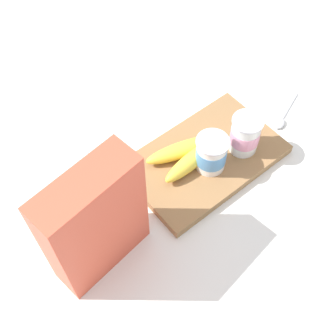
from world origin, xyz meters
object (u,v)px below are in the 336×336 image
(banana_bunch, at_px, (187,154))
(spoon, at_px, (284,116))
(cereal_box, at_px, (95,223))
(yogurt_cup_front, at_px, (245,134))
(cutting_board, at_px, (205,158))
(yogurt_cup_back, at_px, (211,154))

(banana_bunch, height_order, spoon, banana_bunch)
(cereal_box, relative_size, spoon, 2.01)
(banana_bunch, relative_size, spoon, 1.33)
(cereal_box, distance_m, yogurt_cup_front, 0.39)
(cereal_box, height_order, yogurt_cup_front, cereal_box)
(cutting_board, bearing_deg, spoon, 174.01)
(spoon, bearing_deg, cereal_box, 1.71)
(yogurt_cup_front, bearing_deg, banana_bunch, -25.54)
(cereal_box, height_order, spoon, cereal_box)
(yogurt_cup_back, height_order, banana_bunch, yogurt_cup_back)
(cereal_box, bearing_deg, banana_bunch, -174.46)
(cutting_board, relative_size, yogurt_cup_front, 3.68)
(yogurt_cup_front, xyz_separation_m, yogurt_cup_back, (0.09, -0.01, -0.00))
(yogurt_cup_front, distance_m, banana_bunch, 0.13)
(yogurt_cup_back, xyz_separation_m, banana_bunch, (0.03, -0.04, -0.02))
(cereal_box, relative_size, yogurt_cup_front, 2.86)
(cereal_box, bearing_deg, yogurt_cup_back, 175.72)
(cutting_board, distance_m, yogurt_cup_front, 0.10)
(cutting_board, relative_size, yogurt_cup_back, 4.01)
(banana_bunch, bearing_deg, cutting_board, 150.98)
(banana_bunch, bearing_deg, cereal_box, 12.81)
(yogurt_cup_back, height_order, spoon, yogurt_cup_back)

